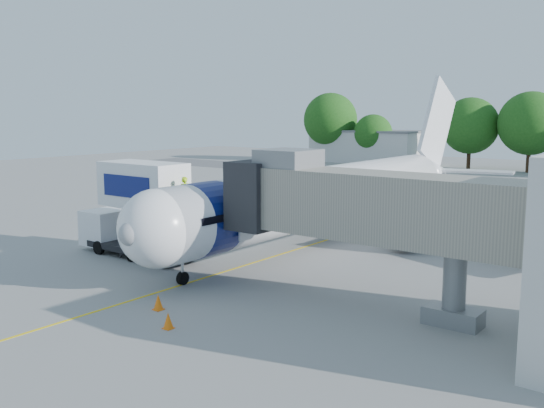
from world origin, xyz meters
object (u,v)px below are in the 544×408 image
Objects in this scene: catering_hiloader at (136,209)px; ground_tug at (105,325)px; aircraft at (333,194)px; jet_bridge at (355,205)px.

catering_hiloader reaches higher than ground_tug.
ground_tug is (3.52, -20.82, -2.14)m from aircraft.
catering_hiloader is (-14.26, -0.00, -1.58)m from jet_bridge.
aircraft reaches higher than ground_tug.
ground_tug is (-4.47, -9.70, -3.53)m from jet_bridge.
jet_bridge reaches higher than ground_tug.
jet_bridge reaches higher than catering_hiloader.
aircraft is 9.54× the size of ground_tug.
aircraft reaches higher than jet_bridge.
aircraft is 2.71× the size of jet_bridge.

